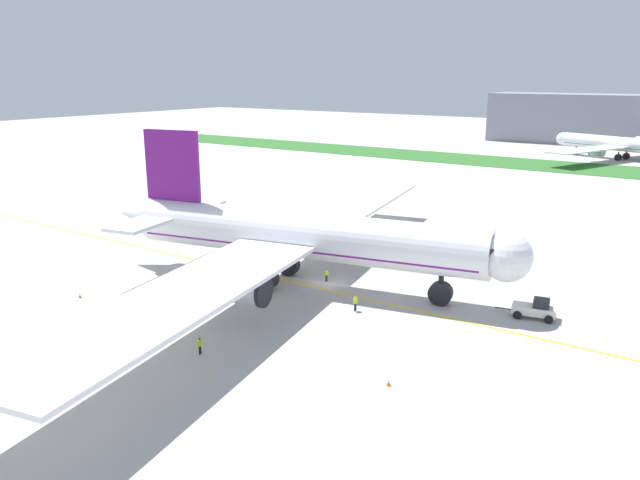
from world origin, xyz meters
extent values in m
plane|color=#ADAAA5|center=(0.00, 0.00, 0.00)|extent=(600.00, 600.00, 0.00)
cube|color=yellow|center=(0.00, -1.89, 0.00)|extent=(280.00, 0.36, 0.01)
cube|color=#2D6628|center=(0.00, 120.31, 0.05)|extent=(320.00, 24.00, 0.10)
cylinder|color=white|center=(-1.93, -2.07, 6.40)|extent=(44.69, 14.35, 5.69)
cube|color=#661472|center=(-1.93, -2.07, 5.41)|extent=(42.86, 13.55, 0.68)
sphere|color=white|center=(21.38, 2.62, 6.40)|extent=(5.41, 5.41, 5.41)
cone|color=white|center=(-26.23, -6.96, 6.83)|extent=(7.09, 5.98, 4.84)
cube|color=#661472|center=(-20.23, -5.75, 13.81)|extent=(7.95, 2.14, 9.11)
cube|color=white|center=(-22.23, -0.35, 7.26)|extent=(6.59, 9.89, 0.40)
cube|color=white|center=(-19.98, -11.51, 7.26)|extent=(6.59, 9.89, 0.40)
cube|color=white|center=(-8.62, 19.89, 5.69)|extent=(17.47, 41.14, 0.46)
cube|color=white|center=(0.39, -24.91, 5.69)|extent=(17.47, 41.14, 0.46)
cylinder|color=#B7BABF|center=(-5.54, 11.33, 3.97)|extent=(5.92, 4.14, 3.13)
cylinder|color=black|center=(-2.89, 11.86, 3.97)|extent=(1.11, 3.32, 3.29)
cylinder|color=#B7BABF|center=(-0.08, -15.82, 3.97)|extent=(5.92, 4.14, 3.13)
cylinder|color=black|center=(2.58, -15.29, 3.97)|extent=(1.11, 3.32, 3.29)
cylinder|color=black|center=(14.62, 1.26, 2.46)|extent=(0.59, 0.59, 2.21)
cylinder|color=black|center=(14.62, 1.26, 1.35)|extent=(2.89, 1.73, 2.70)
cylinder|color=black|center=(-6.01, 0.16, 2.46)|extent=(0.59, 0.59, 2.21)
cylinder|color=black|center=(-6.01, 0.16, 1.35)|extent=(2.89, 1.73, 2.70)
cylinder|color=black|center=(-4.83, -5.70, 2.46)|extent=(0.59, 0.59, 2.21)
cylinder|color=black|center=(-4.83, -5.70, 1.35)|extent=(2.89, 1.73, 2.70)
cube|color=black|center=(20.55, 2.45, 7.12)|extent=(2.80, 4.58, 1.02)
sphere|color=black|center=(-19.04, -2.67, 6.92)|extent=(0.40, 0.40, 0.40)
sphere|color=black|center=(-16.28, -2.11, 6.92)|extent=(0.40, 0.40, 0.40)
sphere|color=black|center=(-13.52, -1.56, 6.92)|extent=(0.40, 0.40, 0.40)
sphere|color=black|center=(-10.76, -1.00, 6.92)|extent=(0.40, 0.40, 0.40)
sphere|color=black|center=(-8.00, -0.45, 6.92)|extent=(0.40, 0.40, 0.40)
sphere|color=black|center=(-5.24, 0.11, 6.92)|extent=(0.40, 0.40, 0.40)
sphere|color=black|center=(-2.48, 0.66, 6.92)|extent=(0.40, 0.40, 0.40)
sphere|color=black|center=(0.27, 1.22, 6.92)|extent=(0.40, 0.40, 0.40)
sphere|color=black|center=(3.03, 1.77, 6.92)|extent=(0.40, 0.40, 0.40)
sphere|color=black|center=(5.79, 2.33, 6.92)|extent=(0.40, 0.40, 0.40)
sphere|color=black|center=(8.55, 2.88, 6.92)|extent=(0.40, 0.40, 0.40)
sphere|color=black|center=(11.31, 3.44, 6.92)|extent=(0.40, 0.40, 0.40)
sphere|color=black|center=(14.07, 3.99, 6.92)|extent=(0.40, 0.40, 0.40)
cube|color=white|center=(24.52, 3.25, 0.89)|extent=(4.82, 2.84, 0.89)
cube|color=black|center=(25.19, 3.38, 1.79)|extent=(1.89, 1.80, 0.90)
cylinder|color=black|center=(21.42, 2.63, 0.60)|extent=(1.79, 0.47, 0.12)
cylinder|color=black|center=(23.17, 1.96, 0.45)|extent=(0.95, 0.52, 0.90)
cylinder|color=black|center=(22.77, 3.91, 0.45)|extent=(0.95, 0.52, 0.90)
cylinder|color=black|center=(26.27, 2.59, 0.45)|extent=(0.95, 0.52, 0.90)
cylinder|color=black|center=(25.87, 4.54, 0.45)|extent=(0.95, 0.52, 0.90)
cylinder|color=black|center=(1.49, -23.31, 0.42)|extent=(0.12, 0.12, 0.84)
cylinder|color=#BFE519|center=(1.46, -23.17, 1.10)|extent=(0.10, 0.10, 0.53)
cylinder|color=black|center=(1.53, -23.50, 0.42)|extent=(0.12, 0.12, 0.84)
cylinder|color=#BFE519|center=(1.55, -23.65, 1.10)|extent=(0.10, 0.10, 0.53)
cube|color=#BFE519|center=(1.51, -23.41, 1.13)|extent=(0.32, 0.48, 0.59)
sphere|color=brown|center=(1.51, -23.41, 1.55)|extent=(0.23, 0.23, 0.23)
cylinder|color=black|center=(7.74, -5.75, 0.44)|extent=(0.13, 0.13, 0.88)
cylinder|color=#BFE519|center=(7.76, -5.60, 1.16)|extent=(0.10, 0.10, 0.56)
cylinder|color=black|center=(7.71, -5.95, 0.44)|extent=(0.13, 0.13, 0.88)
cylinder|color=#BFE519|center=(7.69, -6.10, 1.16)|extent=(0.10, 0.10, 0.56)
cube|color=#BFE519|center=(7.73, -5.85, 1.19)|extent=(0.32, 0.49, 0.62)
sphere|color=tan|center=(7.73, -5.85, 1.63)|extent=(0.24, 0.24, 0.24)
cylinder|color=black|center=(-0.48, 0.82, 0.42)|extent=(0.12, 0.12, 0.83)
cylinder|color=#BFE519|center=(-0.45, 0.96, 1.10)|extent=(0.10, 0.10, 0.53)
cylinder|color=black|center=(-0.53, 0.63, 0.42)|extent=(0.12, 0.12, 0.83)
cylinder|color=#BFE519|center=(-0.56, 0.49, 1.10)|extent=(0.10, 0.10, 0.53)
cube|color=#BFE519|center=(-0.51, 0.72, 1.13)|extent=(0.34, 0.48, 0.59)
sphere|color=#8C6647|center=(-0.51, 0.72, 1.54)|extent=(0.23, 0.23, 0.23)
cube|color=#F2590C|center=(18.88, -18.79, 0.01)|extent=(0.36, 0.36, 0.03)
cone|color=#F2590C|center=(18.88, -18.79, 0.31)|extent=(0.28, 0.28, 0.55)
cylinder|color=white|center=(18.88, -18.79, 0.33)|extent=(0.17, 0.17, 0.06)
cube|color=#F2590C|center=(-20.95, -20.47, 0.01)|extent=(0.36, 0.36, 0.03)
cone|color=#F2590C|center=(-20.95, -20.47, 0.31)|extent=(0.28, 0.28, 0.55)
cylinder|color=white|center=(-20.95, -20.47, 0.33)|extent=(0.17, 0.17, 0.06)
cylinder|color=white|center=(7.31, 145.98, 4.76)|extent=(32.91, 15.49, 4.23)
cube|color=#055938|center=(7.31, 145.98, 4.02)|extent=(31.54, 14.71, 0.51)
sphere|color=white|center=(-9.51, 152.14, 4.76)|extent=(4.02, 4.02, 4.02)
cube|color=white|center=(2.97, 129.26, 4.23)|extent=(17.28, 30.84, 0.34)
cylinder|color=#B7BABF|center=(4.36, 135.98, 2.95)|extent=(4.57, 3.57, 2.33)
cylinder|color=black|center=(2.47, 136.67, 2.95)|extent=(1.17, 2.41, 2.44)
cylinder|color=#B7BABF|center=(11.52, 155.52, 2.95)|extent=(4.57, 3.57, 2.33)
cylinder|color=black|center=(9.63, 156.21, 2.95)|extent=(1.17, 2.41, 2.44)
cylinder|color=black|center=(-4.64, 150.36, 1.82)|extent=(0.44, 0.44, 1.64)
cylinder|color=black|center=(-4.64, 150.36, 1.00)|extent=(2.20, 1.54, 2.01)
cylinder|color=black|center=(9.06, 142.98, 1.82)|extent=(0.44, 0.44, 1.64)
cylinder|color=black|center=(9.06, 142.98, 1.00)|extent=(2.20, 1.54, 2.01)
cylinder|color=black|center=(10.59, 147.15, 1.82)|extent=(0.44, 0.44, 1.64)
cylinder|color=black|center=(10.59, 147.15, 1.00)|extent=(2.20, 1.54, 2.01)
sphere|color=white|center=(13.33, 148.89, 4.96)|extent=(4.19, 4.19, 4.19)
camera|label=1|loc=(40.90, -61.01, 25.34)|focal=34.97mm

